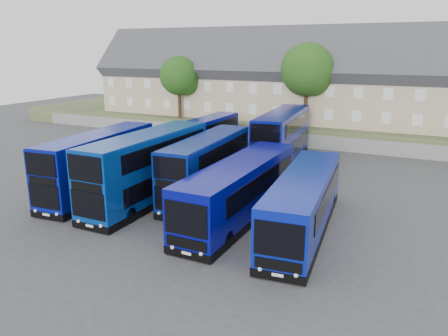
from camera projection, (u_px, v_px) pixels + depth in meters
ground at (164, 216)px, 28.21m from camera, size 120.00×120.00×0.00m
retaining_wall at (283, 139)px, 48.84m from camera, size 70.00×0.40×1.50m
earth_bank at (307, 123)px, 57.45m from camera, size 80.00×20.00×2.00m
terrace_row at (325, 83)px, 51.24m from camera, size 60.00×10.40×11.20m
dd_front_left at (99, 165)px, 32.04m from camera, size 3.56×11.54×4.52m
dd_front_mid at (148, 169)px, 30.42m from camera, size 2.82×12.16×4.83m
dd_front_right at (207, 168)px, 31.43m from camera, size 3.25×11.17×4.38m
dd_rear_left at (207, 139)px, 42.84m from camera, size 2.33×9.90×3.92m
dd_rear_right at (282, 138)px, 41.01m from camera, size 3.79×12.27×4.80m
coach_east_a at (240, 191)px, 27.61m from camera, size 2.92×13.33×3.64m
coach_east_b at (304, 204)px, 25.49m from camera, size 3.90×12.91×3.48m
tree_west at (180, 77)px, 53.96m from camera, size 4.80×4.80×7.65m
tree_mid at (309, 72)px, 47.39m from camera, size 5.76×5.76×9.18m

